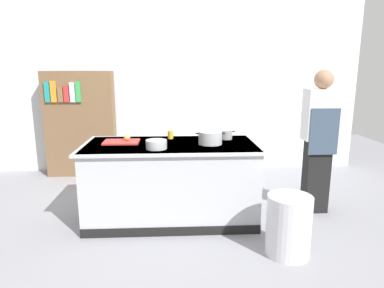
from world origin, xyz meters
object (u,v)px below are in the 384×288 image
(stock_pot, at_px, (210,138))
(bookshelf, at_px, (80,124))
(person_chef, at_px, (319,139))
(mixing_bowl, at_px, (156,144))
(juice_cup, at_px, (170,135))
(trash_bin, at_px, (289,225))
(onion, at_px, (127,137))
(sauce_pan, at_px, (226,135))

(stock_pot, bearing_deg, bookshelf, 136.50)
(person_chef, bearing_deg, mixing_bowl, 118.23)
(stock_pot, height_order, juice_cup, stock_pot)
(juice_cup, xyz_separation_m, person_chef, (1.77, -0.16, -0.04))
(trash_bin, xyz_separation_m, person_chef, (0.66, 0.98, 0.62))
(trash_bin, bearing_deg, bookshelf, 134.27)
(stock_pot, bearing_deg, onion, 170.90)
(sauce_pan, xyz_separation_m, mixing_bowl, (-0.81, -0.47, -0.01))
(stock_pot, xyz_separation_m, sauce_pan, (0.22, 0.27, -0.02))
(mixing_bowl, bearing_deg, sauce_pan, 30.02)
(trash_bin, bearing_deg, sauce_pan, 111.96)
(juice_cup, bearing_deg, person_chef, -5.31)
(mixing_bowl, xyz_separation_m, person_chef, (1.91, 0.36, -0.03))
(person_chef, bearing_deg, onion, 107.71)
(stock_pot, height_order, sauce_pan, stock_pot)
(trash_bin, height_order, person_chef, person_chef)
(onion, relative_size, trash_bin, 0.13)
(stock_pot, bearing_deg, juice_cup, 144.31)
(onion, bearing_deg, juice_cup, 18.89)
(stock_pot, relative_size, sauce_pan, 1.56)
(mixing_bowl, relative_size, juice_cup, 2.23)
(sauce_pan, xyz_separation_m, person_chef, (1.10, -0.11, -0.04))
(onion, xyz_separation_m, sauce_pan, (1.17, 0.11, -0.00))
(juice_cup, xyz_separation_m, trash_bin, (1.11, -1.15, -0.66))
(sauce_pan, relative_size, juice_cup, 2.12)
(stock_pot, relative_size, bookshelf, 0.19)
(sauce_pan, bearing_deg, person_chef, -5.60)
(stock_pot, xyz_separation_m, trash_bin, (0.66, -0.82, -0.68))
(juice_cup, bearing_deg, bookshelf, 134.46)
(person_chef, bearing_deg, juice_cup, 102.24)
(juice_cup, bearing_deg, stock_pot, -35.69)
(onion, distance_m, bookshelf, 1.95)
(stock_pot, bearing_deg, trash_bin, -51.36)
(trash_bin, xyz_separation_m, bookshelf, (-2.59, 2.66, 0.56))
(person_chef, distance_m, bookshelf, 3.66)
(person_chef, relative_size, bookshelf, 1.01)
(onion, relative_size, person_chef, 0.04)
(mixing_bowl, height_order, person_chef, person_chef)
(onion, xyz_separation_m, trash_bin, (1.61, -0.98, -0.67))
(person_chef, bearing_deg, stock_pot, 114.38)
(juice_cup, xyz_separation_m, bookshelf, (-1.48, 1.51, -0.10))
(juice_cup, relative_size, trash_bin, 0.17)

